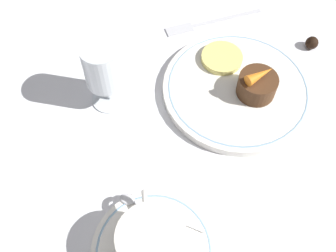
% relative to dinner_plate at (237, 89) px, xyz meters
% --- Properties ---
extents(ground_plane, '(3.00, 3.00, 0.00)m').
position_rel_dinner_plate_xyz_m(ground_plane, '(-0.01, 0.04, -0.01)').
color(ground_plane, white).
extents(dinner_plate, '(0.24, 0.24, 0.01)m').
position_rel_dinner_plate_xyz_m(dinner_plate, '(0.00, 0.00, 0.00)').
color(dinner_plate, white).
rests_on(dinner_plate, ground_plane).
extents(saucer, '(0.16, 0.16, 0.01)m').
position_rel_dinner_plate_xyz_m(saucer, '(-0.23, 0.18, -0.00)').
color(saucer, white).
rests_on(saucer, ground_plane).
extents(coffee_cup, '(0.11, 0.08, 0.06)m').
position_rel_dinner_plate_xyz_m(coffee_cup, '(-0.23, 0.18, 0.04)').
color(coffee_cup, white).
rests_on(coffee_cup, saucer).
extents(spoon, '(0.08, 0.11, 0.00)m').
position_rel_dinner_plate_xyz_m(spoon, '(-0.18, 0.17, 0.00)').
color(spoon, silver).
rests_on(spoon, saucer).
extents(wine_glass, '(0.06, 0.06, 0.12)m').
position_rel_dinner_plate_xyz_m(wine_glass, '(0.02, 0.21, 0.07)').
color(wine_glass, silver).
rests_on(wine_glass, ground_plane).
extents(fork, '(0.04, 0.19, 0.01)m').
position_rel_dinner_plate_xyz_m(fork, '(0.16, 0.02, -0.01)').
color(fork, silver).
rests_on(fork, ground_plane).
extents(dessert_cake, '(0.06, 0.06, 0.04)m').
position_rel_dinner_plate_xyz_m(dessert_cake, '(-0.02, -0.02, 0.02)').
color(dessert_cake, '#4C2D19').
rests_on(dessert_cake, dinner_plate).
extents(carrot_garnish, '(0.03, 0.05, 0.02)m').
position_rel_dinner_plate_xyz_m(carrot_garnish, '(-0.02, -0.02, 0.05)').
color(carrot_garnish, orange).
rests_on(carrot_garnish, dessert_cake).
extents(pineapple_slice, '(0.07, 0.07, 0.01)m').
position_rel_dinner_plate_xyz_m(pineapple_slice, '(0.06, 0.01, 0.01)').
color(pineapple_slice, '#EFE075').
rests_on(pineapple_slice, dinner_plate).
extents(chocolate_truffle, '(0.02, 0.02, 0.02)m').
position_rel_dinner_plate_xyz_m(chocolate_truffle, '(0.07, -0.16, 0.00)').
color(chocolate_truffle, black).
rests_on(chocolate_truffle, ground_plane).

